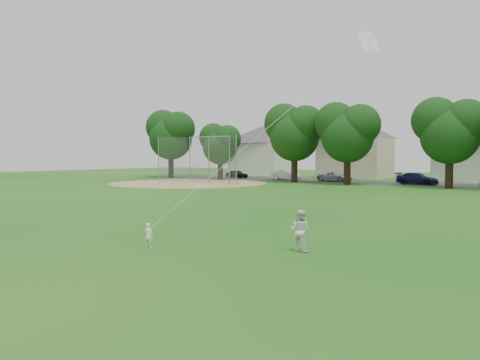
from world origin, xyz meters
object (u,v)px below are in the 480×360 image
Objects in this scene: toddler at (149,235)px; kite at (271,125)px; older_boy at (300,231)px; baseball_backstop at (205,160)px.

kite reaches higher than toddler.
kite is at bearing -40.10° from older_boy.
toddler is 0.07× the size of baseball_backstop.
kite is at bearing -45.12° from baseball_backstop.
kite reaches higher than baseball_backstop.
kite is (-2.31, 1.81, 3.67)m from older_boy.
baseball_backstop is (-23.78, 30.43, 2.25)m from toddler.
toddler is 38.69m from baseball_backstop.
older_boy is 0.11× the size of kite.
kite is 1.00× the size of baseball_backstop.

